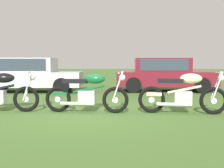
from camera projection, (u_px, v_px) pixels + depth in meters
ground_plane at (83, 114)px, 6.83m from camera, size 120.00×120.00×0.00m
motorcycle_green at (87, 93)px, 6.98m from camera, size 2.06×0.64×1.02m
motorcycle_cream at (183, 93)px, 6.83m from camera, size 2.09×0.64×1.02m
car_silver at (28, 73)px, 12.05m from camera, size 4.40×2.06×1.43m
car_burgundy at (164, 73)px, 12.42m from camera, size 4.22×1.93×1.43m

